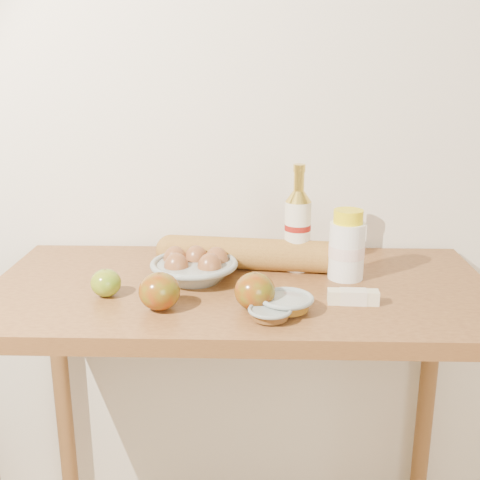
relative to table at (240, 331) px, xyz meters
The scene contains 12 objects.
back_wall 0.62m from the table, 90.00° to the left, with size 3.50×0.02×2.60m, color silver.
table is the anchor object (origin of this frame).
bourbon_bottle 0.30m from the table, 38.81° to the left, with size 0.08×0.08×0.27m.
cream_bottle 0.33m from the table, 11.40° to the left, with size 0.10×0.10×0.17m.
egg_bowl 0.19m from the table, 164.93° to the left, with size 0.22×0.22×0.08m.
baguette 0.20m from the table, 81.24° to the left, with size 0.49×0.14×0.08m.
apple_yellowgreen 0.35m from the table, 164.64° to the right, with size 0.09×0.09×0.06m.
apple_redgreen_front 0.28m from the table, 137.56° to the right, with size 0.09×0.09×0.08m.
apple_redgreen_right 0.22m from the table, 76.56° to the right, with size 0.11×0.11×0.08m.
sugar_bowl 0.25m from the table, 71.72° to the right, with size 0.11×0.11×0.03m.
syrup_bowl 0.23m from the table, 56.49° to the right, with size 0.14×0.14×0.03m.
butter_stick 0.31m from the table, 23.86° to the right, with size 0.11×0.04×0.03m.
Camera 1 is at (0.04, -0.17, 1.42)m, focal length 45.00 mm.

